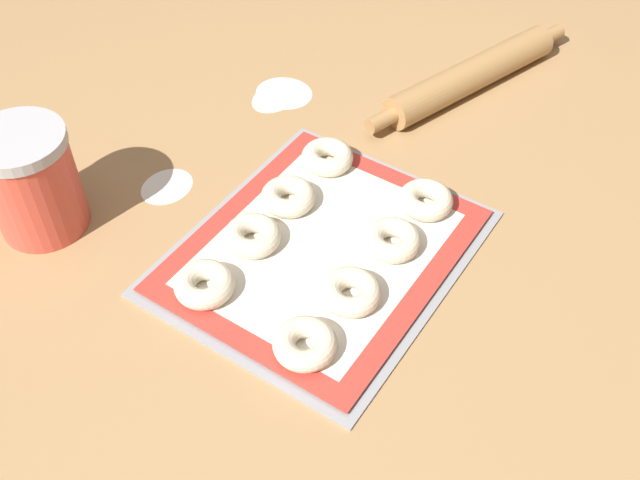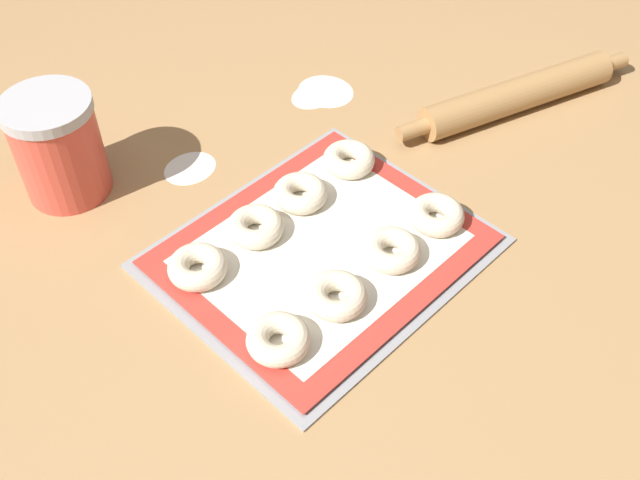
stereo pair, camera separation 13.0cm
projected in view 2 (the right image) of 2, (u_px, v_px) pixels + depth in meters
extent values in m
plane|color=#A87F51|center=(314.00, 260.00, 1.00)|extent=(2.80, 2.80, 0.00)
cube|color=#93969B|center=(320.00, 251.00, 1.01)|extent=(0.41, 0.35, 0.01)
cube|color=red|center=(320.00, 248.00, 1.00)|extent=(0.38, 0.32, 0.00)
cube|color=silver|center=(320.00, 248.00, 1.00)|extent=(0.33, 0.26, 0.00)
torus|color=beige|center=(278.00, 339.00, 0.88)|extent=(0.08, 0.08, 0.03)
torus|color=beige|center=(336.00, 296.00, 0.93)|extent=(0.08, 0.08, 0.03)
torus|color=beige|center=(392.00, 250.00, 0.98)|extent=(0.08, 0.08, 0.03)
torus|color=beige|center=(436.00, 215.00, 1.02)|extent=(0.08, 0.08, 0.03)
torus|color=beige|center=(197.00, 267.00, 0.96)|extent=(0.08, 0.08, 0.03)
torus|color=beige|center=(256.00, 227.00, 1.01)|extent=(0.08, 0.08, 0.03)
torus|color=beige|center=(300.00, 193.00, 1.05)|extent=(0.08, 0.08, 0.03)
torus|color=beige|center=(349.00, 159.00, 1.10)|extent=(0.08, 0.08, 0.03)
cylinder|color=#DB4C3D|center=(60.00, 152.00, 1.05)|extent=(0.12, 0.12, 0.14)
cylinder|color=#B2B2B7|center=(45.00, 107.00, 0.99)|extent=(0.13, 0.13, 0.02)
cylinder|color=#AD7F4C|center=(518.00, 95.00, 1.21)|extent=(0.35, 0.16, 0.05)
cylinder|color=#AD7F4C|center=(413.00, 130.00, 1.15)|extent=(0.06, 0.04, 0.02)
cylinder|color=#AD7F4C|center=(612.00, 63.00, 1.27)|extent=(0.06, 0.04, 0.02)
ellipsoid|color=white|center=(190.00, 167.00, 1.13)|extent=(0.08, 0.07, 0.00)
ellipsoid|color=white|center=(326.00, 91.00, 1.26)|extent=(0.09, 0.10, 0.00)
ellipsoid|color=white|center=(319.00, 92.00, 1.26)|extent=(0.11, 0.07, 0.00)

